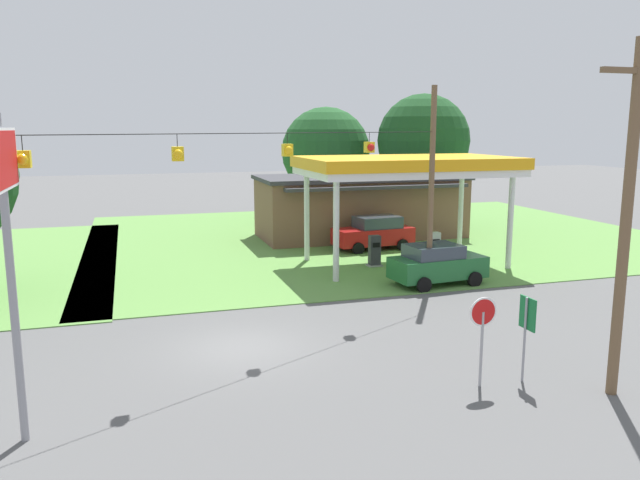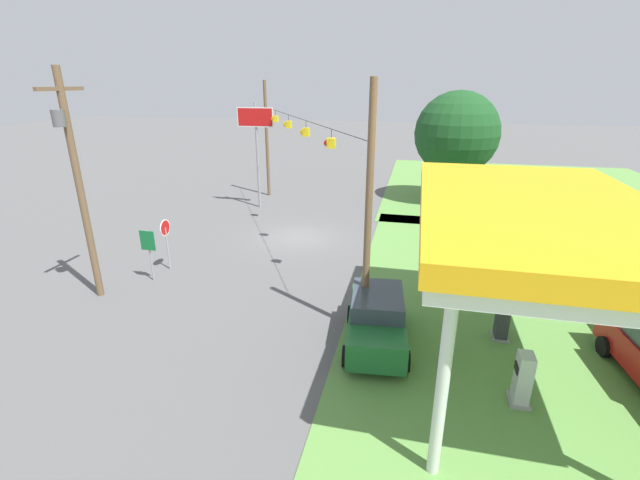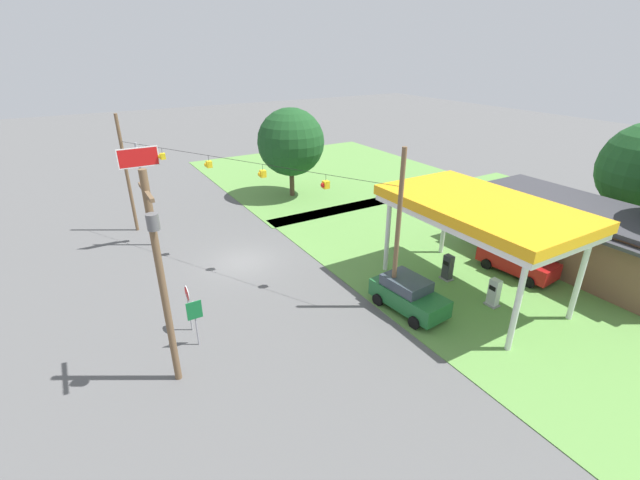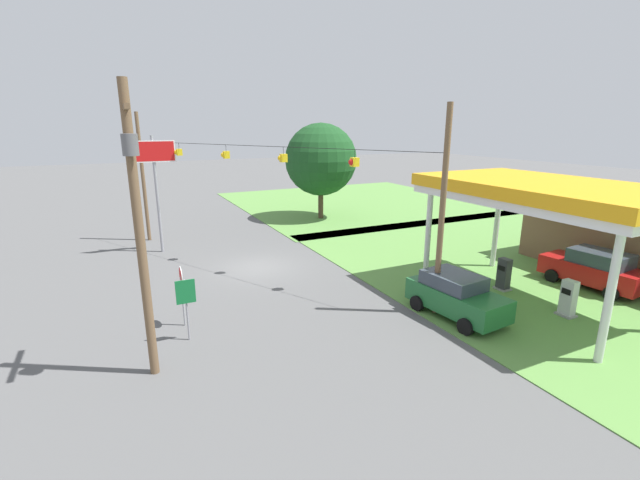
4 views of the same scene
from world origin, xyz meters
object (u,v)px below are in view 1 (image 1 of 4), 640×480
(fuel_pump_near, at_px, (374,252))
(car_at_pumps_front, at_px, (437,264))
(gas_station_canopy, at_px, (407,167))
(fuel_pump_far, at_px, (434,248))
(route_sign, at_px, (527,322))
(gas_station_store, at_px, (361,206))
(stop_sign_roadside, at_px, (483,322))
(stop_sign_overhead, at_px, (8,207))
(utility_pole_main, at_px, (629,202))
(tree_behind_station, at_px, (326,152))
(tree_far_back, at_px, (423,141))
(car_at_pumps_rear, at_px, (374,233))

(fuel_pump_near, bearing_deg, car_at_pumps_front, -73.32)
(gas_station_canopy, distance_m, fuel_pump_far, 4.55)
(fuel_pump_near, bearing_deg, route_sign, -95.79)
(gas_station_store, xyz_separation_m, stop_sign_roadside, (-5.30, -23.12, -0.18))
(stop_sign_overhead, distance_m, utility_pole_main, 14.57)
(stop_sign_roadside, relative_size, tree_behind_station, 0.30)
(tree_behind_station, bearing_deg, fuel_pump_near, -98.84)
(tree_far_back, bearing_deg, tree_behind_station, 139.46)
(gas_station_canopy, height_order, utility_pole_main, utility_pole_main)
(car_at_pumps_front, relative_size, car_at_pumps_rear, 0.93)
(route_sign, height_order, tree_far_back, tree_far_back)
(fuel_pump_far, bearing_deg, car_at_pumps_front, -115.92)
(stop_sign_roadside, bearing_deg, stop_sign_overhead, -1.96)
(fuel_pump_near, xyz_separation_m, route_sign, (-1.49, -14.67, 0.95))
(tree_behind_station, height_order, tree_far_back, tree_far_back)
(fuel_pump_far, height_order, route_sign, route_sign)
(car_at_pumps_front, xyz_separation_m, route_sign, (-2.76, -10.43, 0.75))
(fuel_pump_near, distance_m, stop_sign_roadside, 14.93)
(route_sign, distance_m, tree_behind_station, 30.99)
(tree_far_back, bearing_deg, utility_pole_main, -105.92)
(gas_station_store, relative_size, stop_sign_roadside, 5.22)
(fuel_pump_near, distance_m, tree_far_back, 14.70)
(car_at_pumps_front, xyz_separation_m, tree_behind_station, (1.20, 20.11, 4.23))
(car_at_pumps_front, relative_size, stop_sign_roadside, 1.75)
(stop_sign_overhead, xyz_separation_m, tree_far_back, (22.20, 25.34, 0.76))
(fuel_pump_far, bearing_deg, fuel_pump_near, 180.00)
(stop_sign_overhead, distance_m, route_sign, 13.17)
(gas_station_canopy, xyz_separation_m, stop_sign_overhead, (-15.82, -14.23, 0.31))
(gas_station_canopy, bearing_deg, stop_sign_overhead, -138.02)
(gas_station_canopy, height_order, tree_far_back, tree_far_back)
(utility_pole_main, distance_m, tree_far_back, 28.26)
(route_sign, bearing_deg, car_at_pumps_front, 75.19)
(gas_station_store, distance_m, tree_behind_station, 8.04)
(car_at_pumps_front, relative_size, utility_pole_main, 0.48)
(gas_station_canopy, bearing_deg, gas_station_store, 84.60)
(fuel_pump_near, relative_size, tree_behind_station, 0.19)
(stop_sign_roadside, bearing_deg, route_sign, 177.98)
(stop_sign_overhead, bearing_deg, utility_pole_main, -7.18)
(utility_pole_main, bearing_deg, fuel_pump_far, 79.31)
(fuel_pump_near, relative_size, utility_pole_main, 0.18)
(gas_station_store, relative_size, route_sign, 5.44)
(route_sign, bearing_deg, utility_pole_main, -37.79)
(gas_station_canopy, relative_size, tree_behind_station, 1.23)
(gas_station_canopy, height_order, gas_station_store, gas_station_canopy)
(stop_sign_overhead, relative_size, tree_behind_station, 0.85)
(car_at_pumps_rear, relative_size, utility_pole_main, 0.52)
(car_at_pumps_front, distance_m, tree_behind_station, 20.59)
(gas_station_store, relative_size, tree_far_back, 1.41)
(gas_station_canopy, distance_m, tree_far_back, 12.85)
(fuel_pump_near, xyz_separation_m, stop_sign_overhead, (-14.15, -14.23, 4.54))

